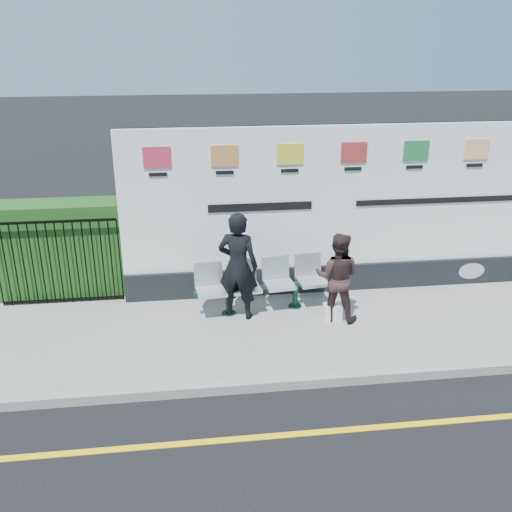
{
  "coord_description": "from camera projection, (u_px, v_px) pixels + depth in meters",
  "views": [
    {
      "loc": [
        -2.36,
        -5.56,
        4.6
      ],
      "look_at": [
        -1.3,
        2.81,
        1.25
      ],
      "focal_mm": 40.0,
      "sensor_mm": 36.0,
      "label": 1
    }
  ],
  "objects": [
    {
      "name": "handbag_brown",
      "position": [
        245.0,
        280.0,
        9.51
      ],
      "size": [
        0.34,
        0.22,
        0.25
      ],
      "primitive_type": "cube",
      "rotation": [
        0.0,
        0.0,
        -0.31
      ],
      "color": "black",
      "rests_on": "bench"
    },
    {
      "name": "bench",
      "position": [
        262.0,
        297.0,
        9.7
      ],
      "size": [
        2.29,
        0.81,
        0.48
      ],
      "primitive_type": null,
      "rotation": [
        0.0,
        0.0,
        0.11
      ],
      "color": "silver",
      "rests_on": "pavement"
    },
    {
      "name": "hedge",
      "position": [
        63.0,
        249.0,
        10.17
      ],
      "size": [
        2.35,
        0.7,
        1.7
      ],
      "primitive_type": "cube",
      "color": "#1D4C16",
      "rests_on": "pavement"
    },
    {
      "name": "railing",
      "position": [
        59.0,
        262.0,
        9.78
      ],
      "size": [
        2.05,
        0.06,
        1.54
      ],
      "primitive_type": null,
      "color": "black",
      "rests_on": "pavement"
    },
    {
      "name": "woman_right",
      "position": [
        337.0,
        277.0,
        9.24
      ],
      "size": [
        0.89,
        0.8,
        1.5
      ],
      "primitive_type": "imported",
      "rotation": [
        0.0,
        0.0,
        2.77
      ],
      "color": "#332121",
      "rests_on": "pavement"
    },
    {
      "name": "billboard",
      "position": [
        348.0,
        221.0,
        10.18
      ],
      "size": [
        8.0,
        0.3,
        3.0
      ],
      "color": "black",
      "rests_on": "pavement"
    },
    {
      "name": "woman_left",
      "position": [
        238.0,
        266.0,
        9.26
      ],
      "size": [
        0.78,
        0.65,
        1.82
      ],
      "primitive_type": "imported",
      "rotation": [
        0.0,
        0.0,
        2.77
      ],
      "color": "black",
      "rests_on": "pavement"
    },
    {
      "name": "ground",
      "position": [
        387.0,
        427.0,
        7.1
      ],
      "size": [
        80.0,
        80.0,
        0.0
      ],
      "primitive_type": "plane",
      "color": "black"
    },
    {
      "name": "carrier_bag_white",
      "position": [
        333.0,
        312.0,
        9.4
      ],
      "size": [
        0.29,
        0.18,
        0.29
      ],
      "primitive_type": "cube",
      "color": "white",
      "rests_on": "pavement"
    },
    {
      "name": "yellow_line",
      "position": [
        387.0,
        426.0,
        7.09
      ],
      "size": [
        14.0,
        0.1,
        0.01
      ],
      "primitive_type": "cube",
      "color": "yellow",
      "rests_on": "ground"
    },
    {
      "name": "kerb",
      "position": [
        364.0,
        377.0,
        7.99
      ],
      "size": [
        14.0,
        0.18,
        0.14
      ],
      "primitive_type": "cube",
      "color": "gray",
      "rests_on": "ground"
    },
    {
      "name": "pavement",
      "position": [
        336.0,
        326.0,
        9.38
      ],
      "size": [
        14.0,
        3.0,
        0.12
      ],
      "primitive_type": "cube",
      "color": "gray",
      "rests_on": "ground"
    }
  ]
}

